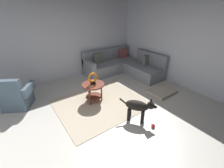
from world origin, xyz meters
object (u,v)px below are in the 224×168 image
dog_toy_ball (153,126)px  dog_bed_mat (162,92)px  dog (139,107)px  side_table (93,88)px  torus_sculpture (93,78)px  armchair (16,97)px  sectional_couch (123,66)px

dog_toy_ball → dog_bed_mat: bearing=31.0°
dog → dog_toy_ball: (0.11, -0.37, -0.33)m
side_table → torus_sculpture: size_ratio=1.84×
dog → torus_sculpture: bearing=-107.3°
side_table → dog_bed_mat: size_ratio=0.75×
armchair → dog: size_ratio=1.38×
dog_bed_mat → torus_sculpture: bearing=156.5°
armchair → side_table: (1.76, -0.91, 0.09)m
side_table → torus_sculpture: (0.00, 0.00, 0.29)m
sectional_couch → torus_sculpture: (-1.94, -1.10, 0.42)m
side_table → dog_toy_ball: (0.54, -1.67, -0.37)m
dog → sectional_couch: bearing=-157.7°
armchair → sectional_couch: bearing=33.2°
sectional_couch → armchair: size_ratio=2.26×
dog_bed_mat → dog_toy_ball: bearing=-149.0°
sectional_couch → dog: (-1.52, -2.40, 0.09)m
dog_bed_mat → dog_toy_ball: size_ratio=9.18×
torus_sculpture → dog_bed_mat: bearing=-23.5°
armchair → dog: armchair is taller
armchair → torus_sculpture: (1.76, -0.91, 0.39)m
sectional_couch → armchair: bearing=-177.1°
armchair → dog_bed_mat: 4.09m
sectional_couch → torus_sculpture: size_ratio=6.90×
dog_bed_mat → dog: size_ratio=1.11×
sectional_couch → side_table: (-1.94, -1.10, 0.12)m
torus_sculpture → dog_toy_ball: size_ratio=3.74×
armchair → torus_sculpture: size_ratio=3.05×
armchair → torus_sculpture: bearing=3.0°
torus_sculpture → dog_toy_ball: torus_sculpture is taller
sectional_couch → dog_toy_ball: bearing=-116.8°
sectional_couch → torus_sculpture: 2.27m
dog_bed_mat → dog_toy_ball: (-1.39, -0.83, -0.00)m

